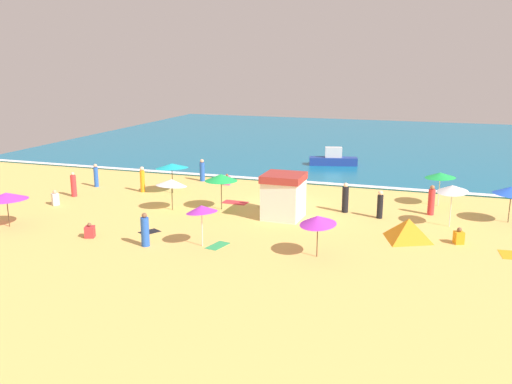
# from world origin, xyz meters

# --- Properties ---
(ground_plane) EXTENTS (60.00, 60.00, 0.00)m
(ground_plane) POSITION_xyz_m (0.00, 0.00, 0.00)
(ground_plane) COLOR #EDBC60
(ocean_water) EXTENTS (60.00, 44.00, 0.10)m
(ocean_water) POSITION_xyz_m (0.00, 28.00, 0.05)
(ocean_water) COLOR #146B93
(ocean_water) RESTS_ON ground_plane
(wave_breaker_foam) EXTENTS (57.00, 0.70, 0.01)m
(wave_breaker_foam) POSITION_xyz_m (0.00, 6.30, 0.10)
(wave_breaker_foam) COLOR white
(wave_breaker_foam) RESTS_ON ocean_water
(lifeguard_cabana) EXTENTS (2.22, 2.25, 2.54)m
(lifeguard_cabana) POSITION_xyz_m (0.79, -2.79, 1.30)
(lifeguard_cabana) COLOR white
(lifeguard_cabana) RESTS_ON ground_plane
(beach_umbrella_0) EXTENTS (1.98, 1.98, 2.15)m
(beach_umbrella_0) POSITION_xyz_m (-3.22, -2.17, 1.94)
(beach_umbrella_0) COLOR #4C3823
(beach_umbrella_0) RESTS_ON ground_plane
(beach_umbrella_1) EXTENTS (2.26, 2.27, 2.36)m
(beach_umbrella_1) POSITION_xyz_m (9.68, -1.49, 2.09)
(beach_umbrella_1) COLOR silver
(beach_umbrella_1) RESTS_ON ground_plane
(beach_umbrella_2) EXTENTS (2.14, 2.13, 2.12)m
(beach_umbrella_2) POSITION_xyz_m (9.05, 2.82, 1.91)
(beach_umbrella_2) COLOR silver
(beach_umbrella_2) RESTS_ON ground_plane
(beach_umbrella_3) EXTENTS (2.01, 1.99, 2.11)m
(beach_umbrella_3) POSITION_xyz_m (-1.59, -8.62, 1.85)
(beach_umbrella_3) COLOR silver
(beach_umbrella_3) RESTS_ON ground_plane
(beach_umbrella_4) EXTENTS (2.27, 2.29, 2.03)m
(beach_umbrella_4) POSITION_xyz_m (3.94, -8.29, 1.73)
(beach_umbrella_4) COLOR #4C3823
(beach_umbrella_4) RESTS_ON ground_plane
(beach_umbrella_5) EXTENTS (2.38, 2.35, 2.11)m
(beach_umbrella_5) POSITION_xyz_m (12.76, 0.34, 1.79)
(beach_umbrella_5) COLOR #4C3823
(beach_umbrella_5) RESTS_ON ground_plane
(beach_umbrella_6) EXTENTS (3.05, 3.04, 1.93)m
(beach_umbrella_6) POSITION_xyz_m (-12.69, -9.06, 1.68)
(beach_umbrella_6) COLOR #4C3823
(beach_umbrella_6) RESTS_ON ground_plane
(beach_umbrella_7) EXTENTS (3.11, 3.11, 2.08)m
(beach_umbrella_7) POSITION_xyz_m (-7.88, 0.56, 1.86)
(beach_umbrella_7) COLOR #4C3823
(beach_umbrella_7) RESTS_ON ground_plane
(beach_umbrella_8) EXTENTS (2.39, 2.40, 1.96)m
(beach_umbrella_8) POSITION_xyz_m (-5.95, -3.24, 1.66)
(beach_umbrella_8) COLOR #4C3823
(beach_umbrella_8) RESTS_ON ground_plane
(beach_tent) EXTENTS (2.71, 2.89, 1.06)m
(beach_tent) POSITION_xyz_m (7.71, -4.40, 0.53)
(beach_tent) COLOR orange
(beach_tent) RESTS_ON ground_plane
(beachgoer_0) EXTENTS (0.53, 0.53, 0.95)m
(beachgoer_0) POSITION_xyz_m (-13.28, -4.56, 0.42)
(beachgoer_0) COLOR white
(beachgoer_0) RESTS_ON ground_plane
(beachgoer_1) EXTENTS (0.49, 0.49, 1.69)m
(beachgoer_1) POSITION_xyz_m (-1.02, -0.93, 0.79)
(beachgoer_1) COLOR black
(beachgoer_1) RESTS_ON ground_plane
(beachgoer_2) EXTENTS (0.34, 0.34, 1.60)m
(beachgoer_2) POSITION_xyz_m (5.95, -1.08, 0.77)
(beachgoer_2) COLOR black
(beachgoer_2) RESTS_ON ground_plane
(beachgoer_3) EXTENTS (0.36, 0.36, 1.74)m
(beachgoer_3) POSITION_xyz_m (-9.93, 0.19, 0.85)
(beachgoer_3) COLOR orange
(beachgoer_3) RESTS_ON ground_plane
(beachgoer_4) EXTENTS (0.45, 0.45, 0.80)m
(beachgoer_4) POSITION_xyz_m (-5.32, 4.02, 0.33)
(beachgoer_4) COLOR #D84CA5
(beachgoer_4) RESTS_ON ground_plane
(beachgoer_5) EXTENTS (0.53, 0.53, 1.77)m
(beachgoer_5) POSITION_xyz_m (3.88, -0.47, 0.83)
(beachgoer_5) COLOR black
(beachgoer_5) RESTS_ON ground_plane
(beachgoer_6) EXTENTS (0.44, 0.44, 1.63)m
(beachgoer_6) POSITION_xyz_m (-7.52, 4.62, 0.77)
(beachgoer_6) COLOR blue
(beachgoer_6) RESTS_ON ground_plane
(beachgoer_7) EXTENTS (0.43, 0.43, 1.62)m
(beachgoer_7) POSITION_xyz_m (-13.55, -2.35, 0.75)
(beachgoer_7) COLOR red
(beachgoer_7) RESTS_ON ground_plane
(beachgoer_8) EXTENTS (0.55, 0.55, 0.82)m
(beachgoer_8) POSITION_xyz_m (10.08, -4.32, 0.34)
(beachgoer_8) COLOR orange
(beachgoer_8) RESTS_ON ground_plane
(beachgoer_9) EXTENTS (0.39, 0.39, 1.75)m
(beachgoer_9) POSITION_xyz_m (8.66, 0.58, 0.82)
(beachgoer_9) COLOR red
(beachgoer_9) RESTS_ON ground_plane
(beachgoer_10) EXTENTS (0.58, 0.58, 0.77)m
(beachgoer_10) POSITION_xyz_m (-7.49, -9.24, 0.32)
(beachgoer_10) COLOR red
(beachgoer_10) RESTS_ON ground_plane
(beachgoer_11) EXTENTS (0.50, 0.50, 1.65)m
(beachgoer_11) POSITION_xyz_m (-4.18, -9.49, 0.76)
(beachgoer_11) COLOR blue
(beachgoer_11) RESTS_ON ground_plane
(beachgoer_12) EXTENTS (0.43, 0.43, 1.64)m
(beachgoer_12) POSITION_xyz_m (-13.81, 0.50, 0.79)
(beachgoer_12) COLOR blue
(beachgoer_12) RESTS_ON ground_plane
(beach_towel_0) EXTENTS (1.10, 1.22, 0.01)m
(beach_towel_0) POSITION_xyz_m (-5.09, -7.50, 0.01)
(beach_towel_0) COLOR black
(beach_towel_0) RESTS_ON ground_plane
(beach_towel_1) EXTENTS (1.64, 1.00, 0.01)m
(beach_towel_1) POSITION_xyz_m (-3.01, -0.47, 0.01)
(beach_towel_1) COLOR red
(beach_towel_1) RESTS_ON ground_plane
(beach_towel_2) EXTENTS (0.93, 1.42, 0.01)m
(beach_towel_2) POSITION_xyz_m (-0.91, -8.36, 0.01)
(beach_towel_2) COLOR green
(beach_towel_2) RESTS_ON ground_plane
(beach_towel_3) EXTENTS (0.82, 1.33, 0.01)m
(beach_towel_3) POSITION_xyz_m (12.22, -5.26, 0.01)
(beach_towel_3) COLOR orange
(beach_towel_3) RESTS_ON ground_plane
(small_boat_0) EXTENTS (4.09, 1.91, 1.52)m
(small_boat_0) POSITION_xyz_m (0.54, 13.37, 0.59)
(small_boat_0) COLOR navy
(small_boat_0) RESTS_ON ocean_water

